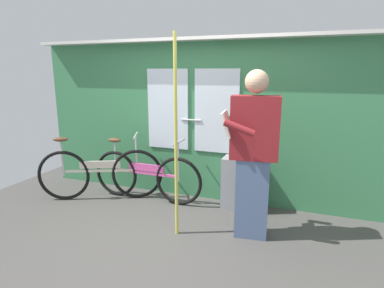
% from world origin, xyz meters
% --- Properties ---
extents(ground_plane, '(6.02, 3.88, 0.04)m').
position_xyz_m(ground_plane, '(0.00, 0.00, -0.02)').
color(ground_plane, '#474442').
extents(train_door_wall, '(5.02, 0.28, 2.17)m').
position_xyz_m(train_door_wall, '(-0.01, 1.13, 1.13)').
color(train_door_wall, '#387A4C').
rests_on(train_door_wall, ground_plane).
extents(bicycle_near_door, '(1.57, 0.78, 0.91)m').
position_xyz_m(bicycle_near_door, '(-1.36, 0.57, 0.37)').
color(bicycle_near_door, black).
rests_on(bicycle_near_door, ground_plane).
extents(bicycle_leaning_behind, '(1.62, 0.44, 0.87)m').
position_xyz_m(bicycle_leaning_behind, '(-0.75, 0.76, 0.35)').
color(bicycle_leaning_behind, black).
rests_on(bicycle_leaning_behind, ground_plane).
extents(passenger_reading_newspaper, '(0.61, 0.54, 1.77)m').
position_xyz_m(passenger_reading_newspaper, '(0.78, 0.26, 0.94)').
color(passenger_reading_newspaper, slate).
rests_on(passenger_reading_newspaper, ground_plane).
extents(trash_bin_by_wall, '(0.44, 0.28, 0.68)m').
position_xyz_m(trash_bin_by_wall, '(0.53, 0.92, 0.34)').
color(trash_bin_by_wall, gray).
rests_on(trash_bin_by_wall, ground_plane).
extents(handrail_pole, '(0.04, 0.04, 2.13)m').
position_xyz_m(handrail_pole, '(0.02, 0.03, 1.06)').
color(handrail_pole, '#C6C14C').
rests_on(handrail_pole, ground_plane).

